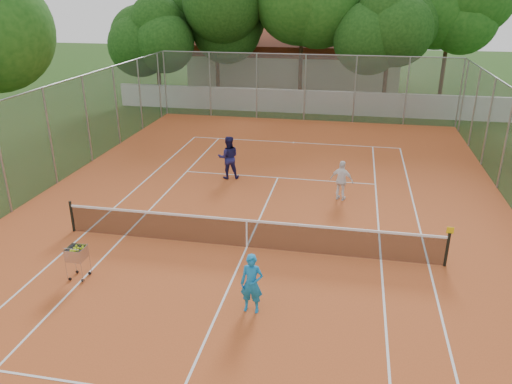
% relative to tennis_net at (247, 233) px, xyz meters
% --- Properties ---
extents(ground, '(120.00, 120.00, 0.00)m').
position_rel_tennis_net_xyz_m(ground, '(0.00, 0.00, -0.51)').
color(ground, '#1B390F').
rests_on(ground, ground).
extents(court_pad, '(18.00, 34.00, 0.02)m').
position_rel_tennis_net_xyz_m(court_pad, '(0.00, 0.00, -0.50)').
color(court_pad, '#C15525').
rests_on(court_pad, ground).
extents(court_lines, '(10.98, 23.78, 0.01)m').
position_rel_tennis_net_xyz_m(court_lines, '(0.00, 0.00, -0.49)').
color(court_lines, white).
rests_on(court_lines, court_pad).
extents(tennis_net, '(11.88, 0.10, 0.98)m').
position_rel_tennis_net_xyz_m(tennis_net, '(0.00, 0.00, 0.00)').
color(tennis_net, black).
rests_on(tennis_net, court_pad).
extents(perimeter_fence, '(18.00, 34.00, 4.00)m').
position_rel_tennis_net_xyz_m(perimeter_fence, '(0.00, 0.00, 1.49)').
color(perimeter_fence, slate).
rests_on(perimeter_fence, ground).
extents(boundary_wall, '(26.00, 0.30, 1.50)m').
position_rel_tennis_net_xyz_m(boundary_wall, '(0.00, 19.00, 0.24)').
color(boundary_wall, white).
rests_on(boundary_wall, ground).
extents(clubhouse, '(16.40, 9.00, 4.40)m').
position_rel_tennis_net_xyz_m(clubhouse, '(-2.00, 29.00, 1.69)').
color(clubhouse, beige).
rests_on(clubhouse, ground).
extents(tropical_trees, '(29.00, 19.00, 10.00)m').
position_rel_tennis_net_xyz_m(tropical_trees, '(0.00, 22.00, 4.49)').
color(tropical_trees, '#11360D').
rests_on(tropical_trees, ground).
extents(player_near, '(0.59, 0.39, 1.57)m').
position_rel_tennis_net_xyz_m(player_near, '(0.82, -3.25, 0.30)').
color(player_near, '#167CC2').
rests_on(player_near, court_pad).
extents(player_far_left, '(1.06, 0.92, 1.85)m').
position_rel_tennis_net_xyz_m(player_far_left, '(-2.07, 5.99, 0.43)').
color(player_far_left, navy).
rests_on(player_far_left, court_pad).
extents(player_far_right, '(0.99, 0.65, 1.56)m').
position_rel_tennis_net_xyz_m(player_far_right, '(2.74, 4.49, 0.29)').
color(player_far_right, white).
rests_on(player_far_right, court_pad).
extents(ball_hopper, '(0.58, 0.58, 1.05)m').
position_rel_tennis_net_xyz_m(ball_hopper, '(-4.22, -2.67, 0.04)').
color(ball_hopper, '#B7B7BE').
rests_on(ball_hopper, court_pad).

